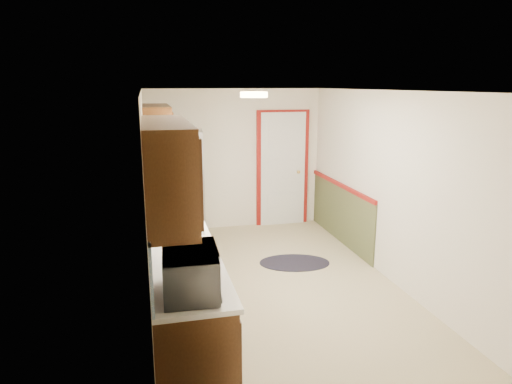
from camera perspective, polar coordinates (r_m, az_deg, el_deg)
room_shell at (r=5.50m, az=2.32°, el=-0.04°), size 3.20×5.20×2.52m
kitchen_run at (r=5.14m, az=-10.25°, el=-5.76°), size 0.63×4.00×2.20m
back_wall_trim at (r=7.92m, az=4.85°, el=1.77°), size 1.12×2.30×2.08m
ceiling_fixture at (r=5.08m, az=-0.26°, el=12.08°), size 0.30×0.30×0.06m
microwave at (r=3.47m, az=-8.16°, el=-9.30°), size 0.36×0.62×0.41m
refrigerator at (r=7.39m, az=-9.40°, el=0.75°), size 0.79×0.77×1.77m
rug at (r=6.56m, az=4.84°, el=-8.79°), size 1.10×0.83×0.01m
cooktop at (r=6.73m, az=-10.82°, el=0.03°), size 0.47×0.56×0.02m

